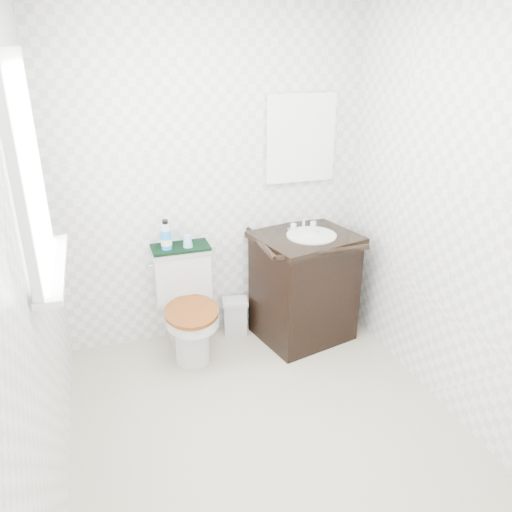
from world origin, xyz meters
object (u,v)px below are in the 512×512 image
cup (188,241)px  toilet (187,309)px  trash_bin (235,316)px  mouthwash_bottle (166,236)px  vanity (304,284)px

cup → toilet: bearing=-118.5°
toilet → trash_bin: size_ratio=2.71×
mouthwash_bottle → cup: (0.14, -0.01, -0.05)m
trash_bin → cup: cup is taller
toilet → trash_bin: bearing=18.5°
cup → trash_bin: bearing=6.6°
trash_bin → mouthwash_bottle: bearing=-176.4°
toilet → mouthwash_bottle: bearing=133.8°
vanity → trash_bin: 0.59m
trash_bin → vanity: bearing=-22.3°
vanity → mouthwash_bottle: bearing=170.2°
vanity → toilet: bearing=175.6°
toilet → trash_bin: (0.39, 0.13, -0.19)m
toilet → cup: bearing=61.5°
vanity → cup: vanity is taller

